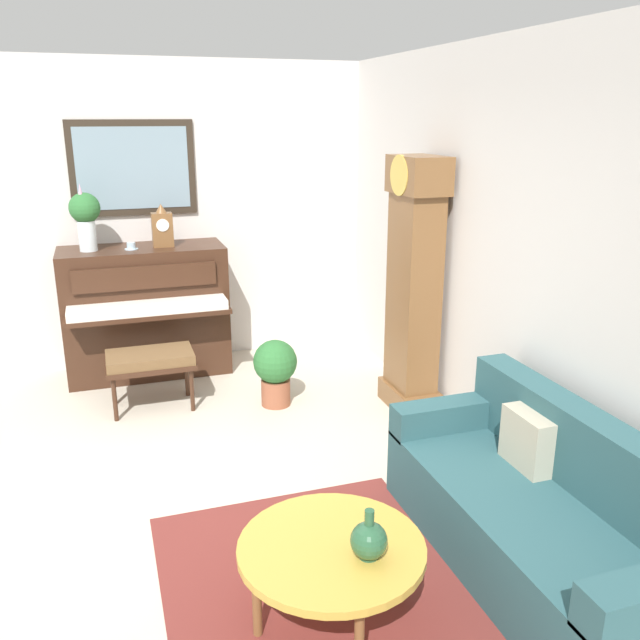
% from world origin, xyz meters
% --- Properties ---
extents(ground_plane, '(6.40, 6.00, 0.10)m').
position_xyz_m(ground_plane, '(0.00, 0.00, -0.05)').
color(ground_plane, beige).
extents(wall_left, '(0.13, 4.90, 2.80)m').
position_xyz_m(wall_left, '(-2.60, 0.00, 1.41)').
color(wall_left, silver).
rests_on(wall_left, ground_plane).
extents(wall_back, '(5.30, 0.13, 2.80)m').
position_xyz_m(wall_back, '(0.00, 2.40, 1.40)').
color(wall_back, silver).
rests_on(wall_back, ground_plane).
extents(area_rug, '(2.10, 1.50, 0.01)m').
position_xyz_m(area_rug, '(1.26, 0.73, 0.00)').
color(area_rug, maroon).
rests_on(area_rug, ground_plane).
extents(piano, '(0.87, 1.44, 1.18)m').
position_xyz_m(piano, '(-2.23, 0.18, 0.60)').
color(piano, '#3D2316').
rests_on(piano, ground_plane).
extents(piano_bench, '(0.42, 0.70, 0.48)m').
position_xyz_m(piano_bench, '(-1.41, 0.14, 0.41)').
color(piano_bench, '#3D2316').
rests_on(piano_bench, ground_plane).
extents(grandfather_clock, '(0.52, 0.34, 2.03)m').
position_xyz_m(grandfather_clock, '(-0.78, 2.15, 0.96)').
color(grandfather_clock, brown).
rests_on(grandfather_clock, ground_plane).
extents(couch, '(1.90, 0.80, 0.84)m').
position_xyz_m(couch, '(1.28, 1.91, 0.31)').
color(couch, '#2D565B').
rests_on(couch, ground_plane).
extents(coffee_table, '(0.88, 0.88, 0.40)m').
position_xyz_m(coffee_table, '(1.30, 0.74, 0.38)').
color(coffee_table, gold).
rests_on(coffee_table, ground_plane).
extents(mantel_clock, '(0.13, 0.18, 0.38)m').
position_xyz_m(mantel_clock, '(-2.23, 0.38, 1.35)').
color(mantel_clock, brown).
rests_on(mantel_clock, piano).
extents(flower_vase, '(0.26, 0.26, 0.58)m').
position_xyz_m(flower_vase, '(-2.23, -0.26, 1.50)').
color(flower_vase, silver).
rests_on(flower_vase, piano).
extents(teacup, '(0.12, 0.12, 0.06)m').
position_xyz_m(teacup, '(-2.18, 0.10, 1.21)').
color(teacup, '#ADC6D6').
rests_on(teacup, piano).
extents(green_jug, '(0.17, 0.17, 0.24)m').
position_xyz_m(green_jug, '(1.44, 0.87, 0.49)').
color(green_jug, '#234C33').
rests_on(green_jug, coffee_table).
extents(potted_plant, '(0.36, 0.36, 0.56)m').
position_xyz_m(potted_plant, '(-1.15, 1.11, 0.32)').
color(potted_plant, '#935138').
rests_on(potted_plant, ground_plane).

